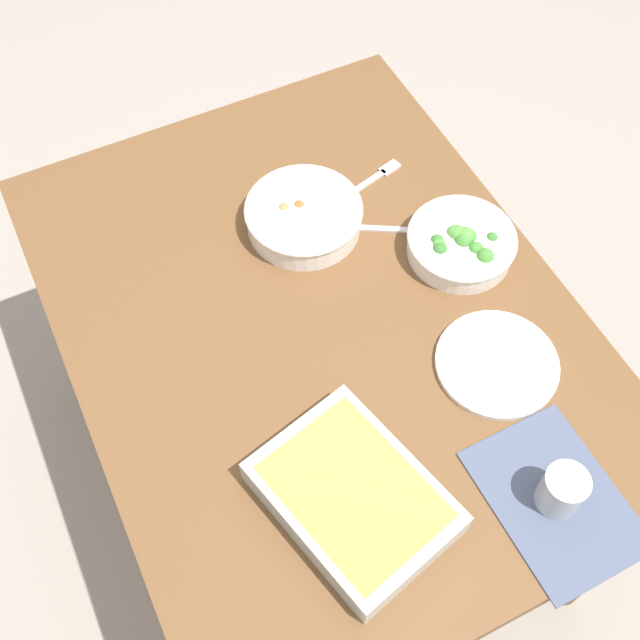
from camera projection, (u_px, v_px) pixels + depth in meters
ground_plane at (320, 471)px, 2.10m from camera, size 6.00×6.00×0.00m
dining_table at (320, 345)px, 1.55m from camera, size 1.20×0.90×0.74m
placemat at (555, 500)px, 1.29m from camera, size 0.28×0.20×0.00m
stew_bowl at (304, 216)px, 1.57m from camera, size 0.23×0.23×0.06m
broccoli_bowl at (461, 243)px, 1.53m from camera, size 0.21×0.21×0.07m
baking_dish at (354, 497)px, 1.26m from camera, size 0.34×0.29×0.06m
drink_cup at (561, 492)px, 1.26m from camera, size 0.07×0.07×0.08m
side_plate at (497, 364)px, 1.42m from camera, size 0.22×0.22×0.01m
spoon_by_stew at (355, 227)px, 1.59m from camera, size 0.10×0.16×0.01m
fork_on_table at (371, 180)px, 1.65m from camera, size 0.06×0.18×0.01m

